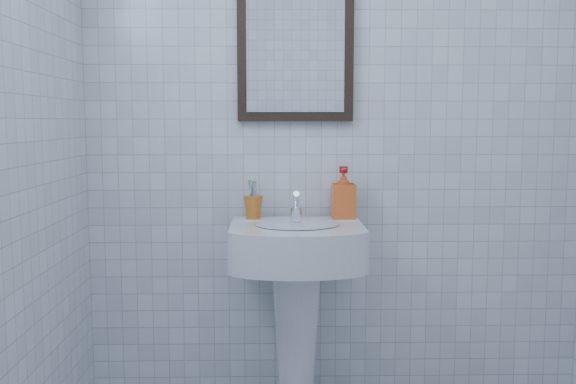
{
  "coord_description": "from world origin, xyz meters",
  "views": [
    {
      "loc": [
        -0.27,
        -1.62,
        1.24
      ],
      "look_at": [
        -0.22,
        0.86,
        0.97
      ],
      "focal_mm": 40.0,
      "sensor_mm": 36.0,
      "label": 1
    }
  ],
  "objects": [
    {
      "name": "toothbrush_cup",
      "position": [
        -0.37,
        1.1,
        0.87
      ],
      "size": [
        0.09,
        0.09,
        0.1
      ],
      "primitive_type": null,
      "rotation": [
        0.0,
        0.0,
        -0.08
      ],
      "color": "orange",
      "rests_on": "washbasin"
    },
    {
      "name": "wall_mirror",
      "position": [
        -0.18,
        1.18,
        1.55
      ],
      "size": [
        0.5,
        0.04,
        0.62
      ],
      "color": "black",
      "rests_on": "wall_back"
    },
    {
      "name": "wall_back",
      "position": [
        0.0,
        1.2,
        1.25
      ],
      "size": [
        2.2,
        0.02,
        2.5
      ],
      "primitive_type": "cube",
      "color": "silver",
      "rests_on": "ground"
    },
    {
      "name": "washbasin",
      "position": [
        -0.18,
        0.99,
        0.56
      ],
      "size": [
        0.54,
        0.4,
        0.83
      ],
      "color": "white",
      "rests_on": "ground"
    },
    {
      "name": "faucet",
      "position": [
        -0.18,
        1.08,
        0.87
      ],
      "size": [
        0.05,
        0.11,
        0.13
      ],
      "color": "white",
      "rests_on": "washbasin"
    },
    {
      "name": "soap_dispenser",
      "position": [
        0.02,
        1.11,
        0.94
      ],
      "size": [
        0.1,
        0.1,
        0.22
      ],
      "primitive_type": "imported",
      "rotation": [
        0.0,
        0.0,
        0.03
      ],
      "color": "#E65216",
      "rests_on": "washbasin"
    }
  ]
}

